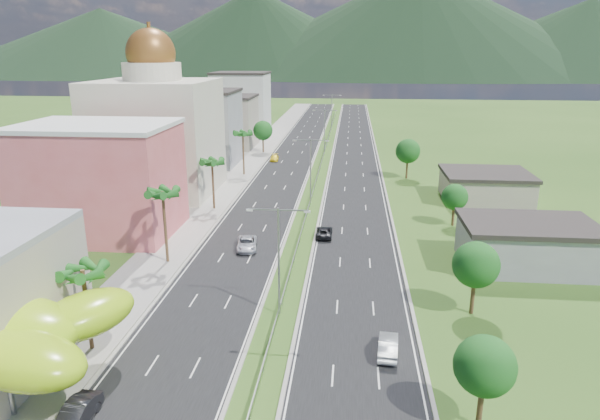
# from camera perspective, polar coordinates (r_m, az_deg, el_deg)

# --- Properties ---
(ground) EXTENTS (500.00, 500.00, 0.00)m
(ground) POSITION_cam_1_polar(r_m,az_deg,el_deg) (45.58, -3.95, -16.84)
(ground) COLOR #2D5119
(ground) RESTS_ON ground
(road_left) EXTENTS (11.00, 260.00, 0.04)m
(road_left) POSITION_cam_1_polar(r_m,az_deg,el_deg) (130.62, -0.81, 5.69)
(road_left) COLOR black
(road_left) RESTS_ON ground
(road_right) EXTENTS (11.00, 260.00, 0.04)m
(road_right) POSITION_cam_1_polar(r_m,az_deg,el_deg) (129.85, 5.82, 5.54)
(road_right) COLOR black
(road_right) RESTS_ON ground
(sidewalk_left) EXTENTS (7.00, 260.00, 0.12)m
(sidewalk_left) POSITION_cam_1_polar(r_m,az_deg,el_deg) (131.97, -4.93, 5.76)
(sidewalk_left) COLOR gray
(sidewalk_left) RESTS_ON ground
(median_guardrail) EXTENTS (0.10, 216.06, 0.76)m
(median_guardrail) POSITION_cam_1_polar(r_m,az_deg,el_deg) (112.30, 2.00, 4.15)
(median_guardrail) COLOR gray
(median_guardrail) RESTS_ON ground
(streetlight_median_b) EXTENTS (6.04, 0.25, 11.00)m
(streetlight_median_b) POSITION_cam_1_polar(r_m,az_deg,el_deg) (51.29, -2.29, -4.32)
(streetlight_median_b) COLOR gray
(streetlight_median_b) RESTS_ON ground
(streetlight_median_c) EXTENTS (6.04, 0.25, 11.00)m
(streetlight_median_c) POSITION_cam_1_polar(r_m,az_deg,el_deg) (89.56, 1.15, 4.90)
(streetlight_median_c) COLOR gray
(streetlight_median_c) RESTS_ON ground
(streetlight_median_d) EXTENTS (6.04, 0.25, 11.00)m
(streetlight_median_d) POSITION_cam_1_polar(r_m,az_deg,el_deg) (133.83, 2.65, 8.86)
(streetlight_median_d) COLOR gray
(streetlight_median_d) RESTS_ON ground
(streetlight_median_e) EXTENTS (6.04, 0.25, 11.00)m
(streetlight_median_e) POSITION_cam_1_polar(r_m,az_deg,el_deg) (178.46, 3.41, 10.85)
(streetlight_median_e) COLOR gray
(streetlight_median_e) RESTS_ON ground
(pink_shophouse) EXTENTS (20.00, 15.00, 15.00)m
(pink_shophouse) POSITION_cam_1_polar(r_m,az_deg,el_deg) (79.54, -20.49, 2.86)
(pink_shophouse) COLOR #D15558
(pink_shophouse) RESTS_ON ground
(domed_building) EXTENTS (20.00, 20.00, 28.70)m
(domed_building) POSITION_cam_1_polar(r_m,az_deg,el_deg) (99.63, -15.05, 8.24)
(domed_building) COLOR beige
(domed_building) RESTS_ON ground
(midrise_grey) EXTENTS (16.00, 15.00, 16.00)m
(midrise_grey) POSITION_cam_1_polar(r_m,az_deg,el_deg) (123.31, -10.49, 8.51)
(midrise_grey) COLOR gray
(midrise_grey) RESTS_ON ground
(midrise_beige) EXTENTS (16.00, 15.00, 13.00)m
(midrise_beige) POSITION_cam_1_polar(r_m,az_deg,el_deg) (144.60, -8.09, 9.21)
(midrise_beige) COLOR #A69889
(midrise_beige) RESTS_ON ground
(midrise_white) EXTENTS (16.00, 15.00, 18.00)m
(midrise_white) POSITION_cam_1_polar(r_m,az_deg,el_deg) (166.62, -6.28, 11.13)
(midrise_white) COLOR silver
(midrise_white) RESTS_ON ground
(shed_near) EXTENTS (15.00, 10.00, 5.00)m
(shed_near) POSITION_cam_1_polar(r_m,az_deg,el_deg) (69.75, 23.06, -3.61)
(shed_near) COLOR gray
(shed_near) RESTS_ON ground
(shed_far) EXTENTS (14.00, 12.00, 4.40)m
(shed_far) POSITION_cam_1_polar(r_m,az_deg,el_deg) (98.03, 19.15, 2.29)
(shed_far) COLOR #A69889
(shed_far) RESTS_ON ground
(palm_tree_b) EXTENTS (3.60, 3.60, 8.10)m
(palm_tree_b) POSITION_cam_1_polar(r_m,az_deg,el_deg) (48.69, -22.15, -6.41)
(palm_tree_b) COLOR #47301C
(palm_tree_b) RESTS_ON ground
(palm_tree_c) EXTENTS (3.60, 3.60, 9.60)m
(palm_tree_c) POSITION_cam_1_polar(r_m,az_deg,el_deg) (65.54, -14.43, 1.48)
(palm_tree_c) COLOR #47301C
(palm_tree_c) RESTS_ON ground
(palm_tree_d) EXTENTS (3.60, 3.60, 8.60)m
(palm_tree_d) POSITION_cam_1_polar(r_m,az_deg,el_deg) (87.11, -9.36, 4.88)
(palm_tree_d) COLOR #47301C
(palm_tree_d) RESTS_ON ground
(palm_tree_e) EXTENTS (3.60, 3.60, 9.40)m
(palm_tree_e) POSITION_cam_1_polar(r_m,az_deg,el_deg) (110.93, -6.12, 7.95)
(palm_tree_e) COLOR #47301C
(palm_tree_e) RESTS_ON ground
(leafy_tree_lfar) EXTENTS (4.90, 4.90, 8.05)m
(leafy_tree_lfar) POSITION_cam_1_polar(r_m,az_deg,el_deg) (135.65, -3.98, 8.45)
(leafy_tree_lfar) COLOR #47301C
(leafy_tree_lfar) RESTS_ON ground
(leafy_tree_ra) EXTENTS (4.20, 4.20, 6.90)m
(leafy_tree_ra) POSITION_cam_1_polar(r_m,az_deg,el_deg) (39.43, 19.11, -15.47)
(leafy_tree_ra) COLOR #47301C
(leafy_tree_ra) RESTS_ON ground
(leafy_tree_rb) EXTENTS (4.55, 4.55, 7.47)m
(leafy_tree_rb) POSITION_cam_1_polar(r_m,az_deg,el_deg) (54.71, 18.25, -5.58)
(leafy_tree_rb) COLOR #47301C
(leafy_tree_rb) RESTS_ON ground
(leafy_tree_rc) EXTENTS (3.85, 3.85, 6.33)m
(leafy_tree_rc) POSITION_cam_1_polar(r_m,az_deg,el_deg) (81.60, 16.18, 1.33)
(leafy_tree_rc) COLOR #47301C
(leafy_tree_rc) RESTS_ON ground
(leafy_tree_rd) EXTENTS (4.90, 4.90, 8.05)m
(leafy_tree_rd) POSITION_cam_1_polar(r_m,az_deg,el_deg) (109.75, 11.43, 6.17)
(leafy_tree_rd) COLOR #47301C
(leafy_tree_rd) RESTS_ON ground
(mountain_ridge) EXTENTS (860.00, 140.00, 90.00)m
(mountain_ridge) POSITION_cam_1_polar(r_m,az_deg,el_deg) (490.94, 12.08, 13.52)
(mountain_ridge) COLOR black
(mountain_ridge) RESTS_ON ground
(car_dark_left) EXTENTS (1.88, 4.93, 1.61)m
(car_dark_left) POSITION_cam_1_polar(r_m,az_deg,el_deg) (42.72, -22.80, -19.50)
(car_dark_left) COLOR black
(car_dark_left) RESTS_ON road_left
(car_silver_mid_left) EXTENTS (3.30, 5.76, 1.51)m
(car_silver_mid_left) POSITION_cam_1_polar(r_m,az_deg,el_deg) (70.36, -5.68, -3.59)
(car_silver_mid_left) COLOR #B7B8BF
(car_silver_mid_left) RESTS_ON road_left
(car_yellow_far_left) EXTENTS (2.16, 4.67, 1.32)m
(car_yellow_far_left) POSITION_cam_1_polar(r_m,az_deg,el_deg) (126.15, -2.75, 5.59)
(car_yellow_far_left) COLOR yellow
(car_yellow_far_left) RESTS_ON road_left
(car_silver_right) EXTENTS (2.05, 4.82, 1.55)m
(car_silver_right) POSITION_cam_1_polar(r_m,az_deg,el_deg) (47.89, 9.38, -14.09)
(car_silver_right) COLOR #B3B7BB
(car_silver_right) RESTS_ON road_right
(car_dark_far_right) EXTENTS (2.27, 4.85, 1.34)m
(car_dark_far_right) POSITION_cam_1_polar(r_m,az_deg,el_deg) (74.73, 2.58, -2.36)
(car_dark_far_right) COLOR black
(car_dark_far_right) RESTS_ON road_right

